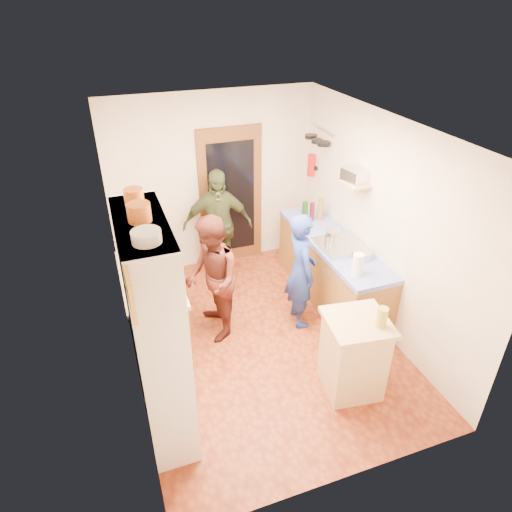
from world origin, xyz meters
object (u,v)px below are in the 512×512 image
right_counter_base (331,271)px  person_left (214,277)px  person_back (219,226)px  island_base (353,357)px  person_hob (304,271)px  hutch_body (156,332)px

right_counter_base → person_left: person_left is taller
person_left → person_back: person_back is taller
person_left → island_base: bearing=40.6°
person_hob → person_back: size_ratio=0.90×
hutch_body → person_left: bearing=54.2°
right_counter_base → person_back: 1.69m
hutch_body → right_counter_base: bearing=27.5°
person_left → right_counter_base: bearing=98.1°
hutch_body → right_counter_base: (2.50, 1.30, -0.68)m
hutch_body → right_counter_base: hutch_body is taller
person_hob → island_base: bearing=-174.1°
right_counter_base → person_back: person_back is taller
person_hob → hutch_body: bearing=121.9°
person_hob → person_back: bearing=32.0°
hutch_body → person_back: hutch_body is taller
hutch_body → person_hob: (1.91, 0.96, -0.34)m
right_counter_base → island_base: 1.67m
right_counter_base → person_back: (-1.28, 1.02, 0.42)m
island_base → person_left: bearing=127.7°
island_base → person_hob: size_ratio=0.57×
person_left → hutch_body: bearing=-32.8°
island_base → hutch_body: bearing=172.1°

